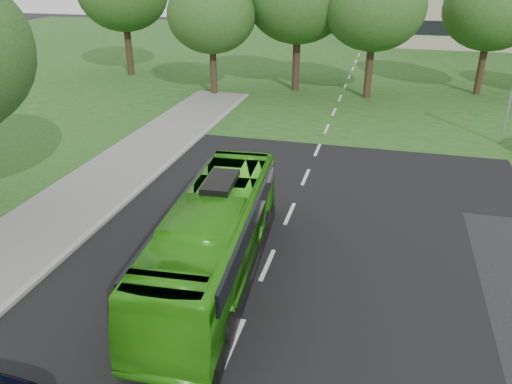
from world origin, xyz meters
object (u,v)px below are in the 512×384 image
tree_park_d (492,9)px  tree_park_c (375,7)px  camera_pole (511,96)px  bus (214,238)px  tree_park_a (211,15)px

tree_park_d → tree_park_c: bearing=-158.5°
tree_park_c → camera_pole: 12.69m
tree_park_c → bus: tree_park_c is taller
tree_park_a → camera_pole: tree_park_a is taller
tree_park_a → tree_park_d: size_ratio=0.94×
tree_park_a → camera_pole: size_ratio=2.03×
camera_pole → tree_park_a: bearing=155.3°
tree_park_a → tree_park_c: tree_park_c is taller
tree_park_a → tree_park_c: size_ratio=0.91×
bus → tree_park_d: bearing=63.7°
bus → camera_pole: (11.61, 16.78, 1.35)m
tree_park_a → tree_park_d: 20.75m
tree_park_a → camera_pole: bearing=-19.3°
camera_pole → bus: bearing=-130.1°
tree_park_d → camera_pole: tree_park_d is taller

